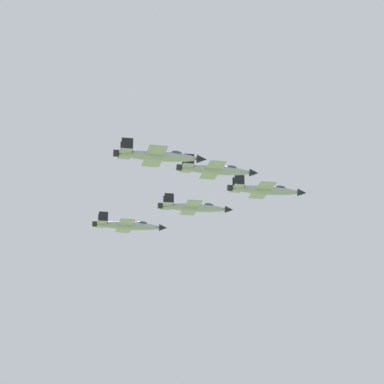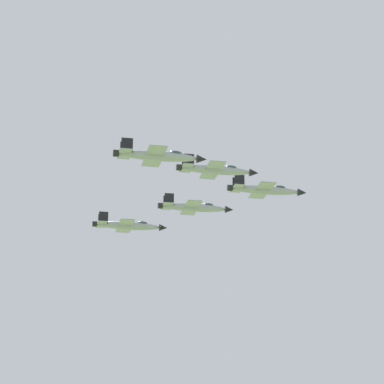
{
  "view_description": "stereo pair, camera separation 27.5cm",
  "coord_description": "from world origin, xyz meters",
  "px_view_note": "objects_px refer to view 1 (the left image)",
  "views": [
    {
      "loc": [
        149.31,
        -101.88,
        43.1
      ],
      "look_at": [
        -27.9,
        -45.28,
        107.4
      ],
      "focal_mm": 81.07,
      "sensor_mm": 36.0,
      "label": 1
    },
    {
      "loc": [
        149.39,
        -101.62,
        43.1
      ],
      "look_at": [
        -27.9,
        -45.28,
        107.4
      ],
      "focal_mm": 81.07,
      "sensor_mm": 36.0,
      "label": 2
    }
  ],
  "objects_px": {
    "jet_lead": "(266,190)",
    "jet_left_outer": "(128,225)",
    "jet_left_wingman": "(194,207)",
    "jet_right_outer": "(159,156)",
    "jet_right_wingman": "(216,170)"
  },
  "relations": [
    {
      "from": "jet_lead",
      "to": "jet_left_outer",
      "type": "bearing_deg",
      "value": 139.46
    },
    {
      "from": "jet_left_outer",
      "to": "jet_lead",
      "type": "bearing_deg",
      "value": -40.65
    },
    {
      "from": "jet_left_wingman",
      "to": "jet_right_outer",
      "type": "bearing_deg",
      "value": -111.02
    },
    {
      "from": "jet_lead",
      "to": "jet_right_wingman",
      "type": "bearing_deg",
      "value": -139.82
    },
    {
      "from": "jet_right_outer",
      "to": "jet_left_outer",
      "type": "bearing_deg",
      "value": 89.92
    },
    {
      "from": "jet_left_wingman",
      "to": "jet_right_wingman",
      "type": "xyz_separation_m",
      "value": [
        24.38,
        -2.89,
        0.65
      ]
    },
    {
      "from": "jet_lead",
      "to": "jet_left_wingman",
      "type": "relative_size",
      "value": 1.02
    },
    {
      "from": "jet_right_outer",
      "to": "jet_left_wingman",
      "type": "bearing_deg",
      "value": 68.5
    },
    {
      "from": "jet_lead",
      "to": "jet_left_outer",
      "type": "height_order",
      "value": "jet_lead"
    },
    {
      "from": "jet_lead",
      "to": "jet_right_outer",
      "type": "bearing_deg",
      "value": -139.82
    },
    {
      "from": "jet_right_wingman",
      "to": "jet_right_outer",
      "type": "bearing_deg",
      "value": -140.43
    },
    {
      "from": "jet_lead",
      "to": "jet_right_wingman",
      "type": "relative_size",
      "value": 1.04
    },
    {
      "from": "jet_left_outer",
      "to": "jet_right_outer",
      "type": "bearing_deg",
      "value": -90.28
    },
    {
      "from": "jet_lead",
      "to": "jet_right_outer",
      "type": "distance_m",
      "value": 38.04
    },
    {
      "from": "jet_lead",
      "to": "jet_left_wingman",
      "type": "xyz_separation_m",
      "value": [
        -13.89,
        -12.9,
        -1.21
      ]
    }
  ]
}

